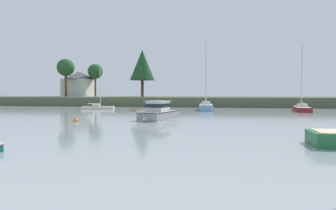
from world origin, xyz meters
The scene contains 12 objects.
far_shore_bank centered at (0.00, 78.86, 1.07)m, with size 204.96×42.68×2.15m, color #4C563D.
sailboat_skyblue centered at (9.29, 46.25, 0.29)m, with size 2.90×8.93×13.89m.
dinghy_sand centered at (-1.50, 41.49, 0.17)m, with size 3.03×4.13×0.69m.
cruiser_grey centered at (4.99, 25.15, 0.49)m, with size 3.88×7.69×3.87m.
sailboat_cream centered at (-11.02, 45.59, 0.18)m, with size 6.24×2.71×8.07m.
sailboat_maroon centered at (25.41, 46.12, 0.25)m, with size 3.36×8.71×12.07m.
mooring_buoy_green centered at (-25.28, 47.59, 0.06)m, with size 0.34×0.34×0.40m.
mooring_buoy_orange centered at (-2.98, 21.60, 0.09)m, with size 0.52×0.52×0.57m.
shore_tree_inland_a centered at (-33.16, 73.47, 10.53)m, with size 5.04×5.04×11.05m.
shore_tree_far_left centered at (-9.58, 72.07, 10.81)m, with size 6.76×6.76×12.86m.
shore_tree_inland_b centered at (-27.12, 80.54, 9.85)m, with size 4.64×4.64×10.11m.
cottage_hillside centered at (-33.04, 81.45, 6.25)m, with size 8.34×10.21×7.93m.
Camera 1 is at (12.46, -7.89, 2.93)m, focal length 32.18 mm.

